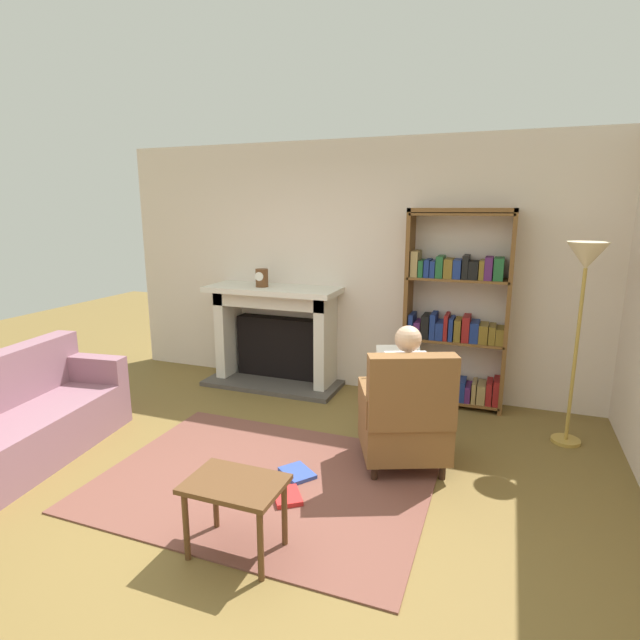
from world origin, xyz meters
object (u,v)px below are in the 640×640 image
(fireplace, at_px, (276,333))
(armchair_reading, at_px, (406,417))
(mantel_clock, at_px, (262,278))
(floor_lamp, at_px, (585,275))
(side_table, at_px, (235,493))
(sofa_floral, at_px, (22,420))
(bookshelf, at_px, (456,317))
(seated_reader, at_px, (403,388))

(fireplace, distance_m, armchair_reading, 2.30)
(mantel_clock, bearing_deg, floor_lamp, -7.41)
(side_table, bearing_deg, sofa_floral, 169.52)
(bookshelf, bearing_deg, fireplace, -179.02)
(mantel_clock, relative_size, bookshelf, 0.10)
(mantel_clock, relative_size, sofa_floral, 0.11)
(armchair_reading, bearing_deg, floor_lamp, -165.53)
(bookshelf, xyz_separation_m, sofa_floral, (-3.11, -2.40, -0.61))
(mantel_clock, distance_m, floor_lamp, 3.16)
(bookshelf, relative_size, side_table, 3.56)
(bookshelf, bearing_deg, floor_lamp, -27.63)
(bookshelf, relative_size, floor_lamp, 1.15)
(mantel_clock, height_order, seated_reader, mantel_clock)
(sofa_floral, height_order, side_table, sofa_floral)
(side_table, bearing_deg, seated_reader, 64.72)
(mantel_clock, xyz_separation_m, floor_lamp, (3.13, -0.41, 0.23))
(bookshelf, distance_m, sofa_floral, 3.97)
(armchair_reading, xyz_separation_m, sofa_floral, (-2.92, -0.92, -0.10))
(bookshelf, distance_m, armchair_reading, 1.57)
(seated_reader, bearing_deg, sofa_floral, -3.21)
(fireplace, bearing_deg, bookshelf, 0.98)
(bookshelf, relative_size, armchair_reading, 2.05)
(seated_reader, height_order, sofa_floral, seated_reader)
(sofa_floral, xyz_separation_m, floor_lamp, (4.15, 1.86, 1.14))
(fireplace, relative_size, sofa_floral, 0.87)
(seated_reader, distance_m, sofa_floral, 3.06)
(bookshelf, xyz_separation_m, side_table, (-0.92, -2.80, -0.54))
(floor_lamp, bearing_deg, mantel_clock, 172.59)
(fireplace, bearing_deg, mantel_clock, -138.26)
(sofa_floral, relative_size, floor_lamp, 1.03)
(fireplace, distance_m, sofa_floral, 2.64)
(mantel_clock, distance_m, sofa_floral, 2.64)
(mantel_clock, distance_m, side_table, 3.04)
(fireplace, distance_m, seated_reader, 2.19)
(side_table, relative_size, floor_lamp, 0.32)
(floor_lamp, bearing_deg, armchair_reading, -142.67)
(mantel_clock, xyz_separation_m, bookshelf, (2.09, 0.14, -0.31))
(fireplace, height_order, floor_lamp, floor_lamp)
(mantel_clock, relative_size, side_table, 0.36)
(sofa_floral, xyz_separation_m, side_table, (2.20, -0.41, 0.07))
(bookshelf, height_order, side_table, bookshelf)
(fireplace, xyz_separation_m, floor_lamp, (3.01, -0.51, 0.87))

